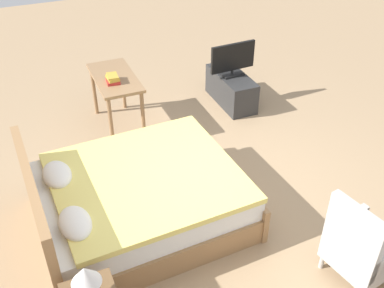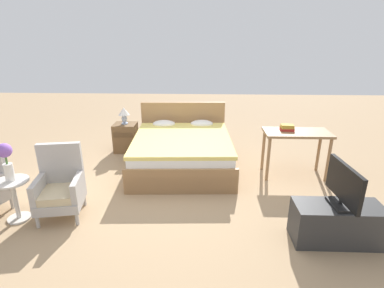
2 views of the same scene
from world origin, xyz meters
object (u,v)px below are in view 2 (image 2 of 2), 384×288
object	(u,v)px
armchair_by_window_right	(60,188)
book_stack	(287,128)
nightstand	(126,137)
bed	(182,150)
vanity_desk	(296,138)
side_table	(14,195)
tv_flatscreen	(344,186)
flower_vase	(6,158)
tv_stand	(336,223)
table_lamp	(124,113)

from	to	relation	value
armchair_by_window_right	book_stack	bearing A→B (deg)	23.02
armchair_by_window_right	nightstand	bearing A→B (deg)	83.47
nightstand	book_stack	xyz separation A→B (m)	(2.91, -0.96, 0.52)
bed	armchair_by_window_right	xyz separation A→B (m)	(-1.45, -1.61, 0.08)
armchair_by_window_right	bed	bearing A→B (deg)	48.03
armchair_by_window_right	vanity_desk	world-z (taller)	armchair_by_window_right
armchair_by_window_right	book_stack	distance (m)	3.47
armchair_by_window_right	side_table	distance (m)	0.54
tv_flatscreen	vanity_desk	bearing A→B (deg)	90.04
bed	side_table	xyz separation A→B (m)	(-1.97, -1.77, 0.04)
flower_vase	bed	bearing A→B (deg)	41.91
armchair_by_window_right	side_table	xyz separation A→B (m)	(-0.52, -0.15, -0.03)
flower_vase	side_table	bearing A→B (deg)	-90.00
book_stack	tv_stand	bearing A→B (deg)	-85.15
book_stack	tv_flatscreen	bearing A→B (deg)	-85.08
flower_vase	tv_stand	size ratio (longest dim) A/B	0.50
bed	table_lamp	xyz separation A→B (m)	(-1.19, 0.69, 0.48)
tv_stand	vanity_desk	xyz separation A→B (m)	(0.00, 1.72, 0.42)
flower_vase	table_lamp	distance (m)	2.58
tv_flatscreen	flower_vase	bearing A→B (deg)	175.84
armchair_by_window_right	tv_stand	xyz separation A→B (m)	(3.32, -0.43, -0.15)
flower_vase	book_stack	world-z (taller)	flower_vase
vanity_desk	bed	bearing A→B (deg)	170.18
nightstand	armchair_by_window_right	bearing A→B (deg)	-96.53
tv_flatscreen	table_lamp	bearing A→B (deg)	138.20
flower_vase	book_stack	distance (m)	3.98
flower_vase	book_stack	size ratio (longest dim) A/B	2.08
bed	tv_stand	distance (m)	2.77
bed	nightstand	world-z (taller)	bed
tv_stand	vanity_desk	size ratio (longest dim) A/B	0.92
tv_flatscreen	vanity_desk	size ratio (longest dim) A/B	0.66
side_table	tv_stand	size ratio (longest dim) A/B	0.57
side_table	nightstand	bearing A→B (deg)	72.39
nightstand	vanity_desk	size ratio (longest dim) A/B	0.55
nightstand	tv_flatscreen	bearing A→B (deg)	-41.79
table_lamp	tv_flatscreen	world-z (taller)	tv_flatscreen
flower_vase	tv_flatscreen	xyz separation A→B (m)	(3.84, -0.28, -0.14)
nightstand	book_stack	distance (m)	3.11
armchair_by_window_right	table_lamp	world-z (taller)	armchair_by_window_right
armchair_by_window_right	nightstand	distance (m)	2.32
tv_stand	tv_flatscreen	world-z (taller)	tv_flatscreen
vanity_desk	armchair_by_window_right	bearing A→B (deg)	-158.79
nightstand	vanity_desk	xyz separation A→B (m)	(3.06, -1.02, 0.36)
flower_vase	nightstand	xyz separation A→B (m)	(0.78, 2.46, -0.55)
nightstand	vanity_desk	bearing A→B (deg)	-18.36
side_table	flower_vase	size ratio (longest dim) A/B	1.14
bed	book_stack	size ratio (longest dim) A/B	9.22
nightstand	tv_flatscreen	size ratio (longest dim) A/B	0.83
table_lamp	book_stack	bearing A→B (deg)	-18.24
nightstand	tv_stand	xyz separation A→B (m)	(3.06, -2.74, -0.06)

